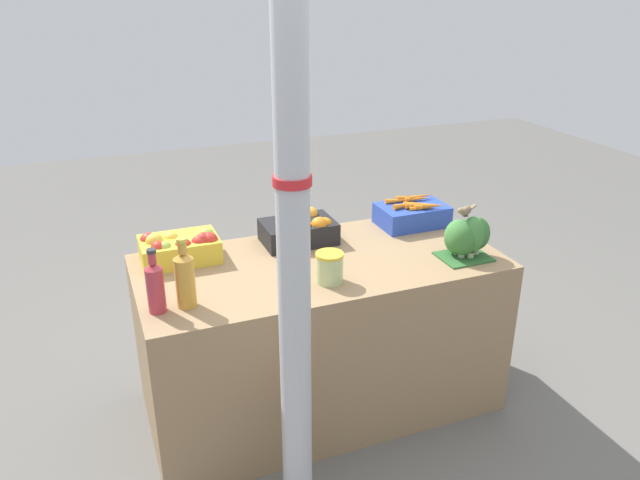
{
  "coord_description": "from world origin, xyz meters",
  "views": [
    {
      "loc": [
        -0.91,
        -2.32,
        1.92
      ],
      "look_at": [
        0.0,
        0.0,
        0.85
      ],
      "focal_mm": 35.0,
      "sensor_mm": 36.0,
      "label": 1
    }
  ],
  "objects_px": {
    "juice_bottle_amber": "(185,278)",
    "sparrow_bird": "(465,211)",
    "support_pole": "(292,188)",
    "apple_crate": "(179,247)",
    "broccoli_pile": "(466,237)",
    "juice_bottle_ruby": "(155,286)",
    "pickle_jar": "(329,267)",
    "orange_crate": "(300,229)",
    "carrot_crate": "(412,214)"
  },
  "relations": [
    {
      "from": "apple_crate",
      "to": "sparrow_bird",
      "type": "distance_m",
      "value": 1.26
    },
    {
      "from": "apple_crate",
      "to": "juice_bottle_ruby",
      "type": "distance_m",
      "value": 0.45
    },
    {
      "from": "sparrow_bird",
      "to": "pickle_jar",
      "type": "bearing_deg",
      "value": -23.7
    },
    {
      "from": "orange_crate",
      "to": "sparrow_bird",
      "type": "distance_m",
      "value": 0.76
    },
    {
      "from": "broccoli_pile",
      "to": "juice_bottle_amber",
      "type": "xyz_separation_m",
      "value": [
        -1.24,
        0.0,
        0.02
      ]
    },
    {
      "from": "support_pole",
      "to": "sparrow_bird",
      "type": "xyz_separation_m",
      "value": [
        0.93,
        0.42,
        -0.35
      ]
    },
    {
      "from": "orange_crate",
      "to": "juice_bottle_amber",
      "type": "bearing_deg",
      "value": -145.15
    },
    {
      "from": "pickle_jar",
      "to": "sparrow_bird",
      "type": "height_order",
      "value": "sparrow_bird"
    },
    {
      "from": "support_pole",
      "to": "orange_crate",
      "type": "height_order",
      "value": "support_pole"
    },
    {
      "from": "pickle_jar",
      "to": "apple_crate",
      "type": "bearing_deg",
      "value": 141.48
    },
    {
      "from": "pickle_jar",
      "to": "orange_crate",
      "type": "bearing_deg",
      "value": 86.41
    },
    {
      "from": "juice_bottle_ruby",
      "to": "pickle_jar",
      "type": "xyz_separation_m",
      "value": [
        0.69,
        -0.01,
        -0.04
      ]
    },
    {
      "from": "orange_crate",
      "to": "support_pole",
      "type": "bearing_deg",
      "value": -110.76
    },
    {
      "from": "support_pole",
      "to": "juice_bottle_amber",
      "type": "relative_size",
      "value": 9.46
    },
    {
      "from": "orange_crate",
      "to": "pickle_jar",
      "type": "relative_size",
      "value": 2.61
    },
    {
      "from": "juice_bottle_amber",
      "to": "orange_crate",
      "type": "bearing_deg",
      "value": 34.85
    },
    {
      "from": "carrot_crate",
      "to": "juice_bottle_amber",
      "type": "height_order",
      "value": "juice_bottle_amber"
    },
    {
      "from": "juice_bottle_amber",
      "to": "broccoli_pile",
      "type": "bearing_deg",
      "value": -0.22
    },
    {
      "from": "juice_bottle_ruby",
      "to": "carrot_crate",
      "type": "bearing_deg",
      "value": 17.81
    },
    {
      "from": "juice_bottle_ruby",
      "to": "sparrow_bird",
      "type": "height_order",
      "value": "juice_bottle_ruby"
    },
    {
      "from": "orange_crate",
      "to": "sparrow_bird",
      "type": "xyz_separation_m",
      "value": [
        0.6,
        -0.43,
        0.16
      ]
    },
    {
      "from": "juice_bottle_ruby",
      "to": "juice_bottle_amber",
      "type": "bearing_deg",
      "value": -0.0
    },
    {
      "from": "support_pole",
      "to": "broccoli_pile",
      "type": "distance_m",
      "value": 1.15
    },
    {
      "from": "juice_bottle_ruby",
      "to": "sparrow_bird",
      "type": "relative_size",
      "value": 1.98
    },
    {
      "from": "broccoli_pile",
      "to": "sparrow_bird",
      "type": "bearing_deg",
      "value": -165.56
    },
    {
      "from": "sparrow_bird",
      "to": "juice_bottle_ruby",
      "type": "bearing_deg",
      "value": -24.07
    },
    {
      "from": "carrot_crate",
      "to": "pickle_jar",
      "type": "xyz_separation_m",
      "value": [
        -0.63,
        -0.43,
        0.01
      ]
    },
    {
      "from": "orange_crate",
      "to": "broccoli_pile",
      "type": "bearing_deg",
      "value": -34.31
    },
    {
      "from": "orange_crate",
      "to": "broccoli_pile",
      "type": "distance_m",
      "value": 0.76
    },
    {
      "from": "juice_bottle_ruby",
      "to": "juice_bottle_amber",
      "type": "xyz_separation_m",
      "value": [
        0.11,
        -0.0,
        0.01
      ]
    },
    {
      "from": "apple_crate",
      "to": "sparrow_bird",
      "type": "xyz_separation_m",
      "value": [
        1.17,
        -0.43,
        0.16
      ]
    },
    {
      "from": "apple_crate",
      "to": "juice_bottle_ruby",
      "type": "relative_size",
      "value": 1.32
    },
    {
      "from": "support_pole",
      "to": "carrot_crate",
      "type": "height_order",
      "value": "support_pole"
    },
    {
      "from": "juice_bottle_amber",
      "to": "pickle_jar",
      "type": "distance_m",
      "value": 0.58
    },
    {
      "from": "orange_crate",
      "to": "carrot_crate",
      "type": "xyz_separation_m",
      "value": [
        0.6,
        -0.0,
        -0.01
      ]
    },
    {
      "from": "juice_bottle_ruby",
      "to": "support_pole",
      "type": "bearing_deg",
      "value": -47.56
    },
    {
      "from": "orange_crate",
      "to": "juice_bottle_amber",
      "type": "relative_size",
      "value": 1.2
    },
    {
      "from": "apple_crate",
      "to": "broccoli_pile",
      "type": "distance_m",
      "value": 1.27
    },
    {
      "from": "apple_crate",
      "to": "pickle_jar",
      "type": "xyz_separation_m",
      "value": [
        0.54,
        -0.43,
        -0.0
      ]
    },
    {
      "from": "juice_bottle_ruby",
      "to": "pickle_jar",
      "type": "relative_size",
      "value": 1.99
    },
    {
      "from": "apple_crate",
      "to": "carrot_crate",
      "type": "bearing_deg",
      "value": 0.24
    },
    {
      "from": "carrot_crate",
      "to": "apple_crate",
      "type": "bearing_deg",
      "value": -179.76
    },
    {
      "from": "apple_crate",
      "to": "orange_crate",
      "type": "height_order",
      "value": "same"
    },
    {
      "from": "support_pole",
      "to": "pickle_jar",
      "type": "relative_size",
      "value": 20.67
    },
    {
      "from": "apple_crate",
      "to": "sparrow_bird",
      "type": "relative_size",
      "value": 2.6
    },
    {
      "from": "carrot_crate",
      "to": "juice_bottle_amber",
      "type": "xyz_separation_m",
      "value": [
        -1.21,
        -0.42,
        0.06
      ]
    },
    {
      "from": "juice_bottle_amber",
      "to": "sparrow_bird",
      "type": "relative_size",
      "value": 2.18
    },
    {
      "from": "carrot_crate",
      "to": "juice_bottle_ruby",
      "type": "distance_m",
      "value": 1.39
    },
    {
      "from": "juice_bottle_amber",
      "to": "support_pole",
      "type": "bearing_deg",
      "value": -56.61
    },
    {
      "from": "pickle_jar",
      "to": "sparrow_bird",
      "type": "distance_m",
      "value": 0.65
    }
  ]
}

